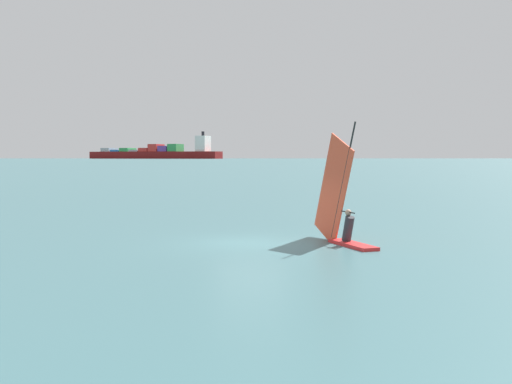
# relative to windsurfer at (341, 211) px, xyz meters

# --- Properties ---
(ground_plane) EXTENTS (4000.00, 4000.00, 0.00)m
(ground_plane) POSITION_rel_windsurfer_xyz_m (-3.21, 0.23, -1.15)
(ground_plane) COLOR #386066
(windsurfer) EXTENTS (1.53, 4.23, 4.50)m
(windsurfer) POSITION_rel_windsurfer_xyz_m (0.00, 0.00, 0.00)
(windsurfer) COLOR red
(windsurfer) RESTS_ON ground_plane
(cargo_ship) EXTENTS (190.43, 100.12, 37.15)m
(cargo_ship) POSITION_rel_windsurfer_xyz_m (-85.94, 869.26, 7.08)
(cargo_ship) COLOR maroon
(cargo_ship) RESTS_ON ground_plane
(distant_headland) EXTENTS (634.43, 348.60, 25.82)m
(distant_headland) POSITION_rel_windsurfer_xyz_m (267.78, 1526.93, 11.76)
(distant_headland) COLOR #60665B
(distant_headland) RESTS_ON ground_plane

